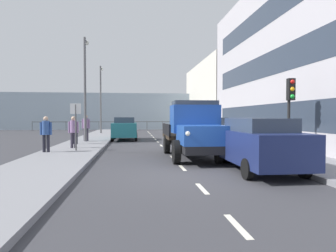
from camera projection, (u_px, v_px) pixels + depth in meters
ground_plane at (160, 144)px, 19.12m from camera, size 80.00×80.00×0.00m
sidewalk_left at (230, 142)px, 19.66m from camera, size 2.78×38.53×0.15m
sidewalk_right at (85, 144)px, 18.58m from camera, size 2.78×38.53×0.15m
road_centreline_markings at (160, 144)px, 19.02m from camera, size 0.12×34.66×0.01m
building_terrace at (330, 56)px, 16.47m from camera, size 6.36×23.10×10.34m
building_far_block at (223, 98)px, 36.15m from camera, size 6.35×15.88×8.13m
sea_horizon at (146, 111)px, 41.15m from camera, size 80.00×0.80×5.00m
seawall_railing at (147, 123)px, 37.62m from camera, size 28.08×0.08×1.20m
truck_vintage_blue at (195, 131)px, 12.43m from camera, size 2.17×5.64×2.43m
car_navy_kerbside_near at (256, 143)px, 9.75m from camera, size 1.89×4.58×1.72m
car_white_kerbside_1 at (208, 133)px, 15.99m from camera, size 1.87×3.85×1.72m
car_teal_oppositeside_0 at (125, 128)px, 22.33m from camera, size 1.86×4.03×1.72m
pedestrian_in_dark_coat at (46, 131)px, 13.49m from camera, size 0.53×0.34×1.64m
pedestrian_strolling at (73, 129)px, 15.24m from camera, size 0.53×0.34×1.64m
pedestrian_with_bag at (75, 128)px, 17.51m from camera, size 0.53×0.34×1.58m
pedestrian_by_lamp at (86, 126)px, 19.62m from camera, size 0.53×0.34×1.73m
traffic_light_near at (290, 100)px, 12.26m from camera, size 0.28×0.41×3.20m
lamp_post_promenade at (85, 80)px, 19.38m from camera, size 0.32×1.14×6.79m
lamp_post_far at (101, 93)px, 29.08m from camera, size 0.32×1.14×6.58m
street_sign at (76, 118)px, 14.06m from camera, size 0.50×0.07×2.25m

